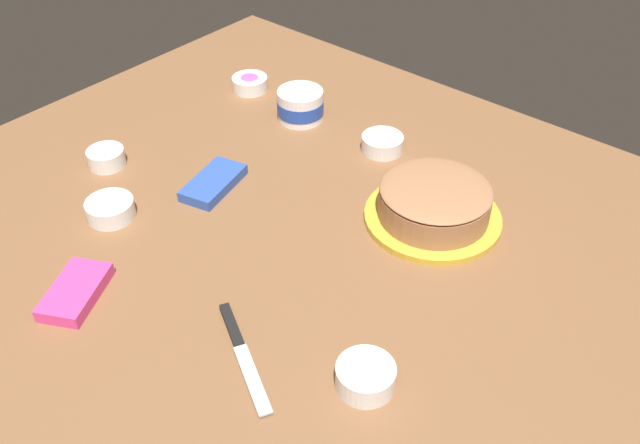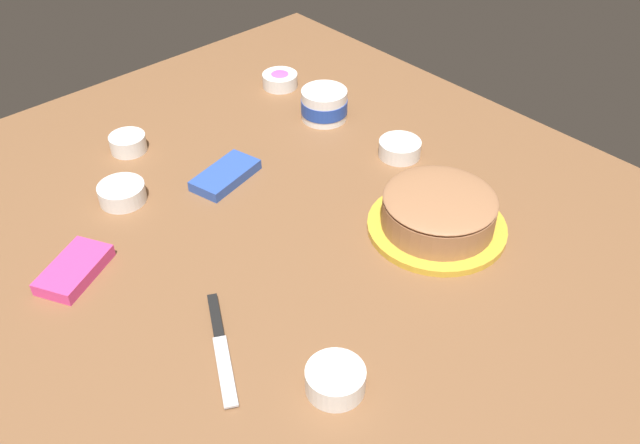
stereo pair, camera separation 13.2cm
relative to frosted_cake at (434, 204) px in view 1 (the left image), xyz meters
name	(u,v)px [view 1 (the left image)]	position (x,y,z in m)	size (l,w,h in m)	color
ground_plane	(257,245)	(0.28, -0.21, -0.04)	(1.54, 1.54, 0.00)	brown
frosted_cake	(434,204)	(0.00, 0.00, 0.00)	(0.27, 0.27, 0.09)	gold
frosting_tub	(300,104)	(-0.12, -0.46, 0.00)	(0.11, 0.11, 0.07)	white
spreading_knife	(240,346)	(0.48, -0.06, -0.03)	(0.13, 0.22, 0.01)	silver
sprinkle_bowl_blue	(110,209)	(0.40, -0.50, -0.02)	(0.10, 0.10, 0.04)	white
sprinkle_bowl_pink	(106,157)	(0.30, -0.65, -0.02)	(0.08, 0.08, 0.04)	white
sprinkle_bowl_yellow	(382,143)	(-0.14, -0.23, -0.02)	(0.09, 0.09, 0.04)	white
sprinkle_bowl_green	(366,376)	(0.41, 0.14, -0.02)	(0.09, 0.09, 0.04)	white
sprinkle_bowl_rainbow	(250,83)	(-0.15, -0.65, -0.02)	(0.09, 0.09, 0.04)	white
candy_box_lower	(75,292)	(0.58, -0.36, -0.03)	(0.14, 0.08, 0.02)	#E53D8E
candy_box_upper	(214,183)	(0.20, -0.41, -0.03)	(0.15, 0.08, 0.02)	#2D51B2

